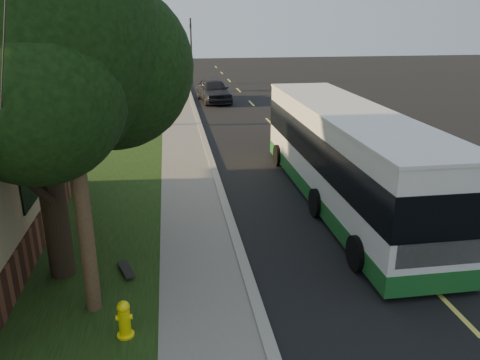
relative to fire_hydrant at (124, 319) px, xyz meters
name	(u,v)px	position (x,y,z in m)	size (l,w,h in m)	color
ground	(262,325)	(2.60, 0.00, -0.43)	(120.00, 120.00, 0.00)	black
road	(311,164)	(6.60, 10.00, -0.43)	(8.00, 80.00, 0.01)	black
curb	(213,167)	(2.60, 10.00, -0.37)	(0.25, 80.00, 0.12)	gray
sidewalk	(188,169)	(1.60, 10.00, -0.39)	(2.00, 80.00, 0.08)	slate
grass_verge	(95,173)	(-1.90, 10.00, -0.40)	(5.00, 80.00, 0.07)	black
fire_hydrant	(124,319)	(0.00, 0.00, 0.00)	(0.32, 0.32, 0.74)	yellow
utility_pole	(67,82)	(-0.71, 0.99, 4.20)	(2.86, 3.21, 9.07)	#473321
leafy_tree	(35,45)	(-1.57, 2.65, 4.73)	(6.30, 6.00, 7.80)	black
bare_tree_near	(132,87)	(-0.90, 18.00, 1.72)	(1.38, 1.21, 4.31)	black
bare_tree_far	(149,66)	(-0.40, 30.00, 1.57)	(1.38, 1.21, 4.03)	black
traffic_signal	(191,47)	(3.10, 34.00, 2.73)	(0.18, 0.22, 5.50)	#2D2D30
transit_bus	(346,154)	(6.40, 5.86, 1.19)	(2.60, 11.28, 3.05)	silver
skateboard_main	(126,270)	(-0.16, 2.34, -0.30)	(0.49, 0.90, 0.08)	black
distant_car	(213,90)	(4.10, 25.06, 0.37)	(1.89, 4.69, 1.60)	black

